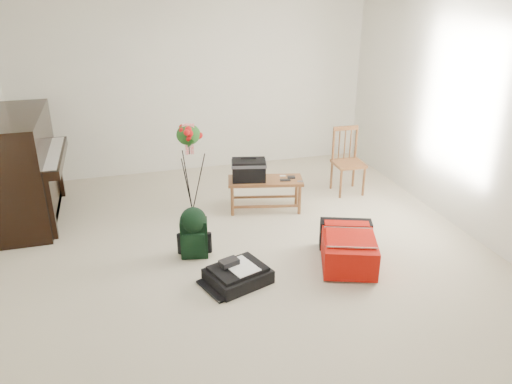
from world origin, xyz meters
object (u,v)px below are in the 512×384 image
object	(u,v)px
black_duffel	(238,274)
dining_chair	(348,161)
piano	(26,170)
bench	(254,174)
green_backpack	(194,230)
flower_stand	(190,169)
red_suitcase	(346,245)

from	to	relation	value
black_duffel	dining_chair	bearing A→B (deg)	22.28
piano	dining_chair	distance (m)	3.91
dining_chair	piano	bearing A→B (deg)	178.07
dining_chair	bench	bearing A→B (deg)	-166.72
dining_chair	black_duffel	size ratio (longest dim) A/B	1.32
green_backpack	flower_stand	distance (m)	1.10
dining_chair	flower_stand	distance (m)	2.07
piano	green_backpack	bearing A→B (deg)	-39.82
black_duffel	red_suitcase	bearing A→B (deg)	-15.38
green_backpack	flower_stand	bearing A→B (deg)	93.25
bench	dining_chair	size ratio (longest dim) A/B	1.10
bench	green_backpack	world-z (taller)	bench
piano	dining_chair	size ratio (longest dim) A/B	1.75
piano	black_duffel	distance (m)	2.86
dining_chair	black_duffel	xyz separation A→B (m)	(-1.91, -1.71, -0.34)
bench	dining_chair	distance (m)	1.37
bench	flower_stand	world-z (taller)	flower_stand
green_backpack	flower_stand	size ratio (longest dim) A/B	0.47
dining_chair	flower_stand	size ratio (longest dim) A/B	0.76
bench	black_duffel	world-z (taller)	bench
green_backpack	flower_stand	world-z (taller)	flower_stand
piano	red_suitcase	xyz separation A→B (m)	(3.12, -1.91, -0.43)
red_suitcase	green_backpack	size ratio (longest dim) A/B	1.68
green_backpack	bench	bearing A→B (deg)	55.63
black_duffel	piano	bearing A→B (deg)	115.44
piano	dining_chair	xyz separation A→B (m)	(3.90, -0.28, -0.18)
piano	green_backpack	world-z (taller)	piano
dining_chair	red_suitcase	bearing A→B (deg)	-113.48
bench	dining_chair	xyz separation A→B (m)	(1.34, 0.26, -0.07)
dining_chair	red_suitcase	size ratio (longest dim) A/B	0.95
bench	red_suitcase	xyz separation A→B (m)	(0.56, -1.36, -0.31)
dining_chair	green_backpack	bearing A→B (deg)	-150.94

